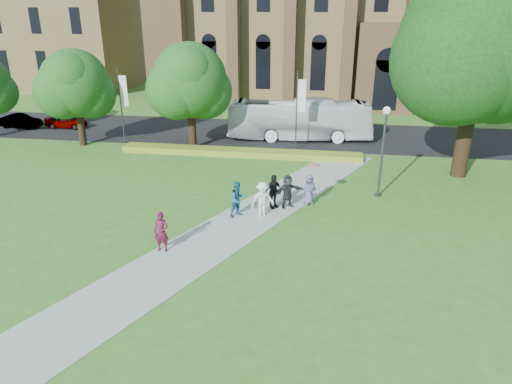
% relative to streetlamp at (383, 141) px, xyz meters
% --- Properties ---
extents(ground, '(160.00, 160.00, 0.00)m').
position_rel_streetlamp_xyz_m(ground, '(-7.50, -6.50, -3.30)').
color(ground, '#396E21').
rests_on(ground, ground).
extents(road, '(160.00, 10.00, 0.02)m').
position_rel_streetlamp_xyz_m(road, '(-7.50, 13.50, -3.29)').
color(road, black).
rests_on(road, ground).
extents(footpath, '(15.58, 28.54, 0.04)m').
position_rel_streetlamp_xyz_m(footpath, '(-7.50, -5.50, -3.28)').
color(footpath, '#B2B2A8').
rests_on(footpath, ground).
extents(flower_hedge, '(18.00, 1.40, 0.45)m').
position_rel_streetlamp_xyz_m(flower_hedge, '(-9.50, 6.70, -3.07)').
color(flower_hedge, gold).
rests_on(flower_hedge, ground).
extents(building_west, '(22.00, 14.00, 18.30)m').
position_rel_streetlamp_xyz_m(building_west, '(-41.50, 35.50, 5.91)').
color(building_west, brown).
rests_on(building_west, ground).
extents(streetlamp, '(0.44, 0.44, 5.24)m').
position_rel_streetlamp_xyz_m(streetlamp, '(0.00, 0.00, 0.00)').
color(streetlamp, '#38383D').
rests_on(streetlamp, ground).
extents(large_tree, '(9.60, 9.60, 13.20)m').
position_rel_streetlamp_xyz_m(large_tree, '(5.50, 4.50, 5.07)').
color(large_tree, '#332114').
rests_on(large_tree, ground).
extents(street_tree_0, '(5.20, 5.20, 7.50)m').
position_rel_streetlamp_xyz_m(street_tree_0, '(-22.50, 7.50, 1.58)').
color(street_tree_0, '#332114').
rests_on(street_tree_0, ground).
extents(street_tree_1, '(5.60, 5.60, 8.05)m').
position_rel_streetlamp_xyz_m(street_tree_1, '(-13.50, 8.00, 1.93)').
color(street_tree_1, '#332114').
rests_on(street_tree_1, ground).
extents(banner_pole_0, '(0.70, 0.10, 6.00)m').
position_rel_streetlamp_xyz_m(banner_pole_0, '(-5.39, 8.70, 0.09)').
color(banner_pole_0, '#38383D').
rests_on(banner_pole_0, ground).
extents(banner_pole_1, '(0.70, 0.10, 6.00)m').
position_rel_streetlamp_xyz_m(banner_pole_1, '(-19.39, 8.70, 0.09)').
color(banner_pole_1, '#38383D').
rests_on(banner_pole_1, ground).
extents(tour_coach, '(12.07, 3.94, 3.30)m').
position_rel_streetlamp_xyz_m(tour_coach, '(-5.47, 12.01, -1.62)').
color(tour_coach, white).
rests_on(tour_coach, road).
extents(car_0, '(3.81, 1.60, 1.29)m').
position_rel_streetlamp_xyz_m(car_0, '(-26.93, 12.63, -2.63)').
color(car_0, gray).
rests_on(car_0, road).
extents(car_1, '(3.83, 1.45, 1.25)m').
position_rel_streetlamp_xyz_m(car_1, '(-31.12, 12.00, -2.65)').
color(car_1, gray).
rests_on(car_1, road).
extents(pedestrian_0, '(0.68, 0.45, 1.85)m').
position_rel_streetlamp_xyz_m(pedestrian_0, '(-10.13, -8.27, -2.33)').
color(pedestrian_0, '#57132D').
rests_on(pedestrian_0, footpath).
extents(pedestrian_1, '(1.15, 1.16, 1.90)m').
position_rel_streetlamp_xyz_m(pedestrian_1, '(-7.50, -4.10, -2.31)').
color(pedestrian_1, '#175873').
rests_on(pedestrian_1, footpath).
extents(pedestrian_2, '(1.40, 1.14, 1.88)m').
position_rel_streetlamp_xyz_m(pedestrian_2, '(-6.24, -3.90, -2.31)').
color(pedestrian_2, silver).
rests_on(pedestrian_2, footpath).
extents(pedestrian_3, '(1.10, 1.12, 1.89)m').
position_rel_streetlamp_xyz_m(pedestrian_3, '(-5.83, -2.70, -2.31)').
color(pedestrian_3, black).
rests_on(pedestrian_3, footpath).
extents(pedestrian_4, '(0.97, 0.87, 1.67)m').
position_rel_streetlamp_xyz_m(pedestrian_4, '(-3.93, -1.83, -2.42)').
color(pedestrian_4, slate).
rests_on(pedestrian_4, footpath).
extents(pedestrian_5, '(1.69, 1.48, 1.84)m').
position_rel_streetlamp_xyz_m(pedestrian_5, '(-5.06, -2.52, -2.33)').
color(pedestrian_5, '#282A30').
rests_on(pedestrian_5, footpath).
extents(parasol, '(0.83, 0.83, 0.60)m').
position_rel_streetlamp_xyz_m(parasol, '(-3.75, -1.73, -1.28)').
color(parasol, '#F1AABF').
rests_on(parasol, pedestrian_4).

